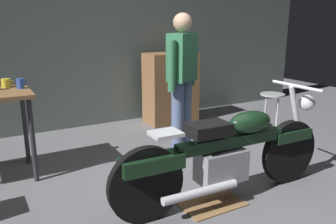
# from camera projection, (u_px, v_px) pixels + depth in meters

# --- Properties ---
(ground_plane) EXTENTS (12.00, 12.00, 0.00)m
(ground_plane) POSITION_uv_depth(u_px,v_px,m) (200.00, 198.00, 3.20)
(ground_plane) COLOR slate
(back_wall) EXTENTS (8.00, 0.12, 3.10)m
(back_wall) POSITION_uv_depth(u_px,v_px,m) (95.00, 23.00, 5.17)
(back_wall) COLOR #56605B
(back_wall) RESTS_ON ground_plane
(motorcycle) EXTENTS (2.19, 0.60, 1.00)m
(motorcycle) POSITION_uv_depth(u_px,v_px,m) (228.00, 153.00, 3.07)
(motorcycle) COLOR black
(motorcycle) RESTS_ON ground_plane
(person_standing) EXTENTS (0.51, 0.38, 1.67)m
(person_standing) POSITION_uv_depth(u_px,v_px,m) (182.00, 77.00, 4.17)
(person_standing) COLOR slate
(person_standing) RESTS_ON ground_plane
(shop_stool) EXTENTS (0.32, 0.32, 0.64)m
(shop_stool) POSITION_uv_depth(u_px,v_px,m) (272.00, 104.00, 4.65)
(shop_stool) COLOR #B2B2B7
(shop_stool) RESTS_ON ground_plane
(wooden_dresser) EXTENTS (0.80, 0.47, 1.10)m
(wooden_dresser) POSITION_uv_depth(u_px,v_px,m) (171.00, 88.00, 5.48)
(wooden_dresser) COLOR brown
(wooden_dresser) RESTS_ON ground_plane
(drip_tray) EXTENTS (0.56, 0.40, 0.01)m
(drip_tray) POSITION_uv_depth(u_px,v_px,m) (210.00, 203.00, 3.11)
(drip_tray) COLOR olive
(drip_tray) RESTS_ON ground_plane
(mug_blue_enamel) EXTENTS (0.11, 0.07, 0.10)m
(mug_blue_enamel) POSITION_uv_depth(u_px,v_px,m) (21.00, 84.00, 3.58)
(mug_blue_enamel) COLOR #2D51AD
(mug_blue_enamel) RESTS_ON workbench
(mug_yellow_tall) EXTENTS (0.12, 0.09, 0.09)m
(mug_yellow_tall) POSITION_uv_depth(u_px,v_px,m) (6.00, 83.00, 3.64)
(mug_yellow_tall) COLOR yellow
(mug_yellow_tall) RESTS_ON workbench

